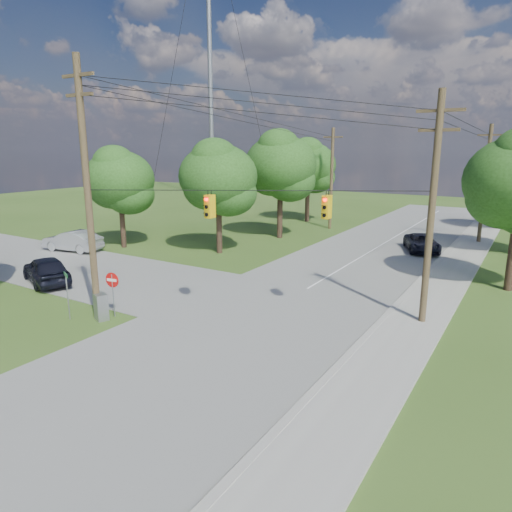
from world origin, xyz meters
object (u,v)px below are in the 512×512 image
Objects in this scene: pole_north_e at (485,183)px; pole_north_w at (331,178)px; car_main_north at (422,243)px; control_cabinet at (101,307)px; do_not_enter_sign at (112,284)px; pole_ne at (432,208)px; car_cross_silver at (72,241)px; car_cross_dark at (46,270)px; pole_sw at (87,189)px.

pole_north_e is 13.90m from pole_north_w.
car_main_north is at bearing -119.28° from pole_north_e.
pole_north_w is 7.74× the size of control_cabinet.
control_cabinet is 1.18m from do_not_enter_sign.
pole_ne is 26.03m from pole_north_w.
pole_north_e reaches higher than do_not_enter_sign.
pole_ne reaches higher than pole_north_e.
pole_ne reaches higher than car_cross_silver.
do_not_enter_sign reaches higher than control_cabinet.
pole_ne is at bearing 125.83° from car_cross_dark.
car_cross_silver is (-13.31, -20.70, -4.28)m from pole_north_w.
control_cabinet is at bearing -119.73° from do_not_enter_sign.
do_not_enter_sign is at bearing 50.85° from pole_sw.
pole_sw is at bearing -139.35° from do_not_enter_sign.
car_cross_silver is 3.86× the size of control_cabinet.
car_cross_silver reaches higher than car_main_north.
control_cabinet is at bearing -88.70° from pole_north_w.
car_main_north is 2.18× the size of do_not_enter_sign.
pole_north_w is 2.06× the size of car_main_north.
car_cross_silver is 1.03× the size of car_main_north.
pole_north_w reaches higher than control_cabinet.
pole_north_w is 4.48× the size of do_not_enter_sign.
pole_north_w reaches higher than car_cross_silver.
pole_sw is 29.62m from pole_north_w.
pole_ne is 22.00m from pole_north_e.
pole_ne is at bearing 52.36° from control_cabinet.
car_main_north is at bearing 89.84° from control_cabinet.
pole_ne is at bearing -57.71° from pole_north_w.
pole_north_w is 29.23m from do_not_enter_sign.
pole_north_e is 2.02× the size of car_cross_dark.
pole_ne is 1.05× the size of pole_north_e.
pole_sw reaches higher than pole_ne.
pole_north_w is 2.01× the size of car_cross_silver.
car_cross_silver is (-13.71, 8.90, -5.37)m from pole_sw.
pole_sw is at bearing 94.23° from car_cross_dark.
do_not_enter_sign is at bearing 50.86° from car_cross_silver.
car_cross_dark is 27.38m from car_main_north.
pole_sw is 32.55m from pole_north_e.
do_not_enter_sign is (0.89, -29.00, -3.49)m from pole_north_w.
car_cross_dark is (-7.36, 2.30, -5.35)m from pole_sw.
pole_ne is 8.12× the size of control_cabinet.
pole_ne is at bearing 78.46° from car_cross_silver.
car_cross_silver is at bearing -142.73° from pole_north_e.
car_main_north is (-3.46, -6.17, -4.42)m from pole_north_e.
pole_ne is at bearing -90.00° from pole_north_e.
do_not_enter_sign is (7.85, -1.70, 0.76)m from car_cross_dark.
pole_sw reaches higher than control_cabinet.
car_cross_dark is (-20.86, -27.30, -4.25)m from pole_north_e.
pole_north_e is at bearing 88.39° from control_cabinet.
pole_sw is 1.14× the size of pole_ne.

